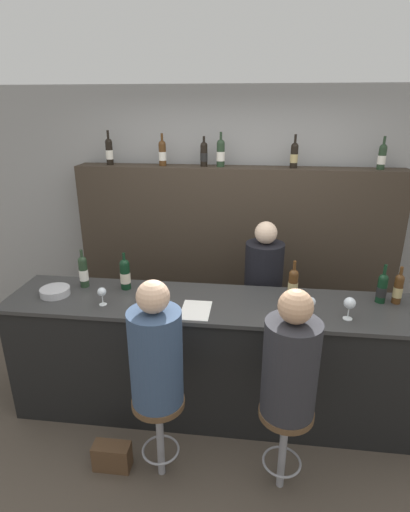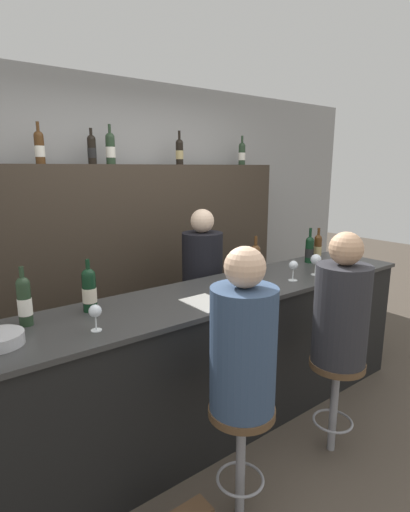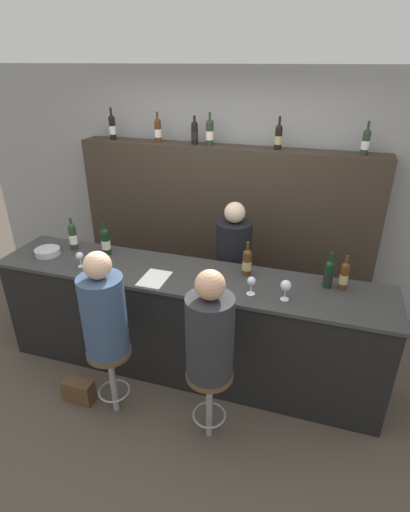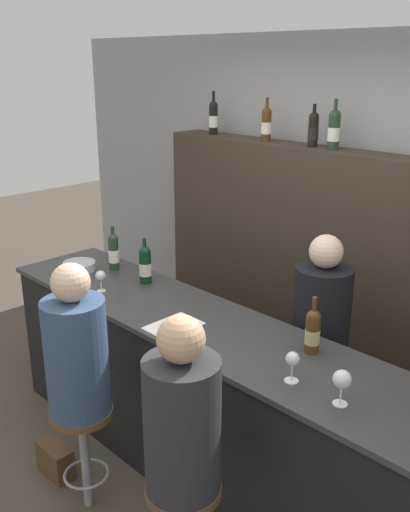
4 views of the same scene
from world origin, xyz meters
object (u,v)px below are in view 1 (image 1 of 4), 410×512
(wine_bottle_backbar_1, at_px, (162,153))
(guest_seated_right, at_px, (291,362))
(wine_bottle_counter_1, at_px, (125,274))
(wine_glass_1, at_px, (311,303))
(bar_stool_right, at_px, (285,428))
(wine_glass_0, at_px, (102,292))
(wine_glass_2, at_px, (350,304))
(bar_stool_left, at_px, (159,417))
(metal_bowl, at_px, (55,292))
(handbag, at_px, (112,456))
(guest_seated_left, at_px, (156,352))
(wine_bottle_backbar_0, at_px, (109,151))
(wine_bottle_backbar_4, at_px, (294,155))
(wine_bottle_counter_2, at_px, (293,283))
(wine_bottle_counter_0, at_px, (83,271))
(wine_bottle_backbar_3, at_px, (221,153))
(wine_bottle_backbar_2, at_px, (204,154))
(bartender, at_px, (262,308))
(wine_bottle_counter_4, at_px, (398,288))
(wine_bottle_counter_3, at_px, (382,288))
(wine_bottle_backbar_5, at_px, (382,156))

(wine_bottle_backbar_1, bearing_deg, guest_seated_right, -58.69)
(wine_bottle_counter_1, height_order, wine_glass_1, wine_bottle_counter_1)
(bar_stool_right, bearing_deg, wine_glass_0, 158.51)
(wine_glass_2, bearing_deg, bar_stool_left, -156.98)
(wine_bottle_counter_1, height_order, wine_glass_0, wine_bottle_counter_1)
(metal_bowl, xyz_separation_m, bar_stool_left, (0.96, -0.64, -0.55))
(wine_glass_1, height_order, handbag, wine_glass_1)
(wine_bottle_counter_1, xyz_separation_m, wine_bottle_backbar_1, (0.10, 1.08, 0.83))
(guest_seated_left, height_order, guest_seated_right, guest_seated_left)
(wine_bottle_backbar_1, bearing_deg, wine_bottle_backbar_0, -180.00)
(wine_bottle_backbar_4, xyz_separation_m, metal_bowl, (-1.88, -1.26, -0.93))
(wine_bottle_counter_2, distance_m, bar_stool_left, 1.37)
(wine_bottle_counter_0, relative_size, handbag, 1.22)
(wine_bottle_backbar_0, distance_m, wine_bottle_backbar_4, 1.81)
(wine_bottle_backbar_1, bearing_deg, wine_bottle_backbar_3, -0.00)
(bar_stool_left, bearing_deg, wine_bottle_backbar_4, 64.18)
(wine_bottle_backbar_1, relative_size, wine_bottle_backbar_2, 1.08)
(wine_bottle_backbar_4, height_order, bar_stool_right, wine_bottle_backbar_4)
(wine_bottle_backbar_3, distance_m, bartender, 1.53)
(wine_bottle_backbar_1, height_order, wine_glass_1, wine_bottle_backbar_1)
(wine_bottle_counter_4, bearing_deg, wine_bottle_backbar_4, 124.10)
(wine_glass_0, height_order, wine_glass_2, wine_glass_2)
(wine_bottle_backbar_3, xyz_separation_m, metal_bowl, (-1.18, -1.26, -0.94))
(wine_glass_0, bearing_deg, wine_bottle_backbar_4, 43.51)
(wine_bottle_backbar_1, relative_size, wine_bottle_backbar_3, 0.95)
(wine_glass_1, distance_m, bar_stool_left, 1.28)
(wine_bottle_backbar_3, bearing_deg, wine_glass_0, -118.72)
(wine_bottle_backbar_2, xyz_separation_m, bar_stool_right, (0.75, -1.91, -1.48))
(wine_bottle_backbar_1, relative_size, wine_glass_0, 2.22)
(wine_bottle_backbar_1, bearing_deg, wine_bottle_backbar_4, -0.00)
(wine_bottle_backbar_1, bearing_deg, guest_seated_left, -79.70)
(wine_bottle_counter_2, relative_size, wine_bottle_backbar_1, 0.98)
(wine_bottle_backbar_0, bearing_deg, wine_bottle_backbar_1, 0.00)
(wine_bottle_counter_0, bearing_deg, bar_stool_right, -27.14)
(wine_glass_0, xyz_separation_m, metal_bowl, (-0.43, 0.11, -0.07))
(wine_bottle_counter_0, height_order, wine_bottle_counter_3, wine_bottle_counter_0)
(wine_glass_0, height_order, wine_glass_1, wine_glass_1)
(wine_glass_0, bearing_deg, wine_bottle_counter_3, 8.09)
(wine_bottle_counter_2, height_order, wine_bottle_backbar_5, wine_bottle_backbar_5)
(wine_glass_1, xyz_separation_m, metal_bowl, (-1.94, 0.11, -0.08))
(wine_bottle_counter_2, bearing_deg, guest_seated_right, -95.04)
(wine_bottle_counter_0, relative_size, wine_bottle_backbar_5, 1.06)
(wine_bottle_counter_4, xyz_separation_m, wine_bottle_backbar_4, (-0.73, 1.08, 0.84))
(wine_bottle_counter_1, relative_size, bar_stool_right, 0.49)
(wine_bottle_counter_3, relative_size, wine_bottle_backbar_1, 0.99)
(wine_bottle_backbar_5, distance_m, bartender, 1.79)
(wine_bottle_backbar_4, relative_size, handbag, 1.19)
(wine_bottle_counter_2, relative_size, wine_bottle_backbar_0, 0.91)
(wine_glass_2, distance_m, bar_stool_left, 1.49)
(wine_glass_2, relative_size, handbag, 0.63)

